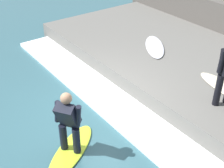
% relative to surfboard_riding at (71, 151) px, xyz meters
% --- Properties ---
extents(ground_plane, '(28.00, 28.00, 0.00)m').
position_rel_surfboard_riding_xyz_m(ground_plane, '(1.09, 0.73, -0.03)').
color(ground_plane, '#335B66').
extents(concrete_ledge, '(4.40, 10.09, 0.52)m').
position_rel_surfboard_riding_xyz_m(concrete_ledge, '(4.40, 0.73, 0.23)').
color(concrete_ledge, '#66635E').
rests_on(concrete_ledge, ground_plane).
extents(wave_foam_crest, '(1.03, 9.59, 0.11)m').
position_rel_surfboard_riding_xyz_m(wave_foam_crest, '(1.68, 0.73, 0.02)').
color(wave_foam_crest, white).
rests_on(wave_foam_crest, ground_plane).
extents(surfboard_riding, '(1.71, 1.39, 0.06)m').
position_rel_surfboard_riding_xyz_m(surfboard_riding, '(0.00, 0.00, 0.00)').
color(surfboard_riding, '#BFE02D').
rests_on(surfboard_riding, ground_plane).
extents(surfer_riding, '(0.58, 0.57, 1.39)m').
position_rel_surfboard_riding_xyz_m(surfer_riding, '(-0.00, -0.00, 0.80)').
color(surfer_riding, black).
rests_on(surfer_riding, surfboard_riding).
extents(surfboard_spare, '(1.40, 1.63, 0.06)m').
position_rel_surfboard_riding_xyz_m(surfboard_spare, '(4.07, 1.91, 0.52)').
color(surfboard_spare, silver).
rests_on(surfboard_spare, concrete_ledge).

